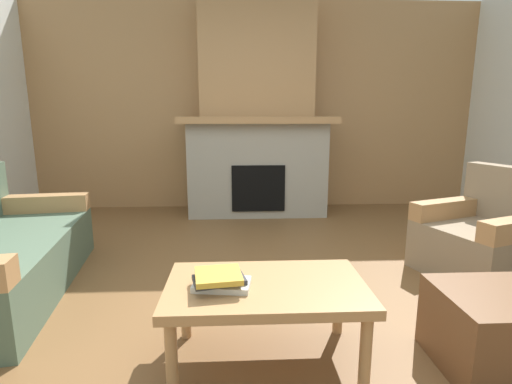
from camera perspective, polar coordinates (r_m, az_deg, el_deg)
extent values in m
plane|color=brown|center=(2.65, 3.17, -16.99)|extent=(9.00, 9.00, 0.00)
cube|color=#A87A4C|center=(5.32, -0.11, 12.43)|extent=(6.00, 0.12, 2.70)
cube|color=gray|center=(4.96, 0.12, 3.52)|extent=(1.70, 0.70, 1.15)
cube|color=black|center=(4.67, 0.33, 0.58)|extent=(0.64, 0.08, 0.56)
cube|color=#A87A4C|center=(4.86, 0.16, 10.63)|extent=(1.90, 0.82, 0.08)
cube|color=#A87A4C|center=(5.06, 0.07, 19.46)|extent=(1.40, 0.50, 1.47)
cube|color=#4C604C|center=(3.30, -33.49, -9.28)|extent=(1.08, 1.90, 0.40)
cube|color=#A87A4C|center=(3.97, -29.50, -1.48)|extent=(0.85, 0.28, 0.15)
cube|color=#847056|center=(3.55, 30.02, -7.53)|extent=(0.97, 0.97, 0.40)
cube|color=#847056|center=(3.70, 33.62, -0.39)|extent=(0.39, 0.76, 0.45)
cube|color=#A87A4C|center=(3.67, 26.65, -2.17)|extent=(0.76, 0.39, 0.15)
cube|color=#A87A4C|center=(1.99, 1.48, -14.00)|extent=(1.00, 0.60, 0.05)
cylinder|color=#A87A4C|center=(1.91, -12.37, -22.93)|extent=(0.06, 0.06, 0.38)
cylinder|color=#A87A4C|center=(1.98, 15.87, -21.88)|extent=(0.06, 0.06, 0.38)
cylinder|color=#A87A4C|center=(2.32, -10.38, -16.26)|extent=(0.06, 0.06, 0.38)
cylinder|color=#A87A4C|center=(2.37, 12.07, -15.67)|extent=(0.06, 0.06, 0.38)
cube|color=brown|center=(2.36, 31.54, -17.11)|extent=(0.52, 0.52, 0.40)
cube|color=beige|center=(1.95, -5.06, -13.45)|extent=(0.29, 0.20, 0.03)
cube|color=#2D2D33|center=(1.93, -5.46, -12.79)|extent=(0.28, 0.20, 0.02)
cube|color=gold|center=(1.91, -5.59, -12.21)|extent=(0.25, 0.24, 0.03)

